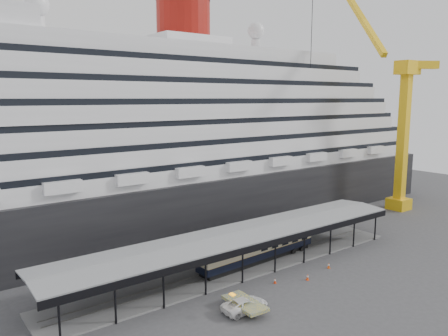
{
  "coord_description": "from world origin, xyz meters",
  "views": [
    {
      "loc": [
        -36.96,
        -40.39,
        23.69
      ],
      "look_at": [
        -0.54,
        8.0,
        13.95
      ],
      "focal_mm": 35.0,
      "sensor_mm": 36.0,
      "label": 1
    }
  ],
  "objects": [
    {
      "name": "port_truck",
      "position": [
        -7.51,
        -5.16,
        0.77
      ],
      "size": [
        5.61,
        2.77,
        1.53
      ],
      "primitive_type": "imported",
      "rotation": [
        0.0,
        0.0,
        1.53
      ],
      "color": "white",
      "rests_on": "ground"
    },
    {
      "name": "traffic_cone_left",
      "position": [
        0.38,
        -1.75,
        0.34
      ],
      "size": [
        0.44,
        0.44,
        0.68
      ],
      "rotation": [
        0.0,
        0.0,
        0.3
      ],
      "color": "red",
      "rests_on": "ground"
    },
    {
      "name": "ground",
      "position": [
        0.0,
        0.0,
        0.0
      ],
      "size": [
        200.0,
        200.0,
        0.0
      ],
      "primitive_type": "plane",
      "color": "#3D3D40",
      "rests_on": "ground"
    },
    {
      "name": "platform_canopy",
      "position": [
        0.0,
        5.0,
        2.36
      ],
      "size": [
        56.0,
        9.18,
        5.3
      ],
      "color": "slate",
      "rests_on": "ground"
    },
    {
      "name": "traffic_cone_mid",
      "position": [
        4.5,
        -3.59,
        0.41
      ],
      "size": [
        0.51,
        0.51,
        0.82
      ],
      "rotation": [
        0.0,
        0.0,
        -0.25
      ],
      "color": "#F03F0D",
      "rests_on": "ground"
    },
    {
      "name": "crane_yellow",
      "position": [
        47.06,
        10.54,
        19.96
      ],
      "size": [
        23.83,
        18.78,
        47.6
      ],
      "color": "yellow",
      "rests_on": "ground"
    },
    {
      "name": "cruise_ship",
      "position": [
        0.05,
        32.0,
        18.35
      ],
      "size": [
        130.0,
        30.0,
        43.9
      ],
      "color": "black",
      "rests_on": "ground"
    },
    {
      "name": "traffic_cone_right",
      "position": [
        9.93,
        -2.61,
        0.4
      ],
      "size": [
        0.45,
        0.45,
        0.8
      ],
      "rotation": [
        0.0,
        0.0,
        -0.11
      ],
      "color": "#D44A0B",
      "rests_on": "ground"
    },
    {
      "name": "pullman_carriage",
      "position": [
        3.43,
        5.0,
        2.49
      ],
      "size": [
        20.82,
        3.79,
        20.33
      ],
      "rotation": [
        0.0,
        0.0,
        0.05
      ],
      "color": "black",
      "rests_on": "ground"
    }
  ]
}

